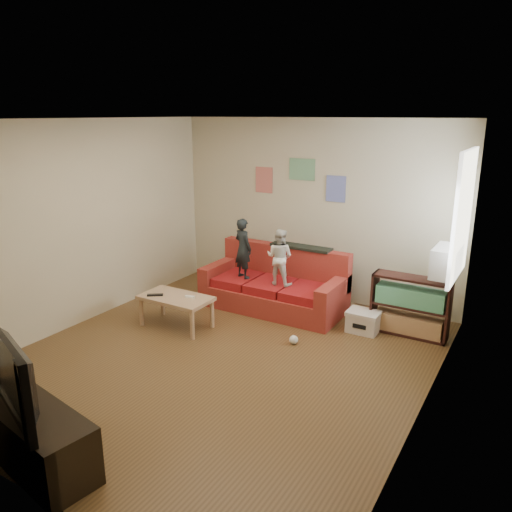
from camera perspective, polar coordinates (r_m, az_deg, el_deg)
The scene contains 17 objects.
room_shell at distance 5.46m, azimuth -4.28°, elevation 1.03°, with size 4.52×5.02×2.72m.
sofa at distance 7.32m, azimuth 2.25°, elevation -3.59°, with size 2.05×0.94×0.90m.
child_a at distance 7.23m, azimuth -1.49°, elevation 0.88°, with size 0.32×0.21×0.88m, color black.
child_b at distance 6.95m, azimuth 2.70°, elevation -0.11°, with size 0.39×0.30×0.80m, color silver.
coffee_table at distance 6.71m, azimuth -9.14°, elevation -5.06°, with size 0.95×0.52×0.43m.
remote at distance 6.76m, azimuth -11.46°, elevation -4.38°, with size 0.21×0.05×0.02m, color black.
game_controller at distance 6.60m, azimuth -7.55°, elevation -4.66°, with size 0.13×0.04×0.03m, color white.
bookshelf at distance 6.71m, azimuth 17.17°, elevation -5.81°, with size 0.97×0.29×0.77m.
window at distance 6.13m, azimuth 22.54°, elevation 4.27°, with size 0.04×1.08×1.48m, color white.
ac_unit at distance 6.27m, azimuth 20.93°, elevation -0.59°, with size 0.28×0.55×0.35m, color #B7B2A3.
artwork_left at distance 7.90m, azimuth 0.93°, elevation 8.68°, with size 0.30×0.01×0.40m, color #D87266.
artwork_center at distance 7.58m, azimuth 5.27°, elevation 9.83°, with size 0.42×0.01×0.32m, color #72B27F.
artwork_right at distance 7.39m, azimuth 9.10°, elevation 7.59°, with size 0.30×0.01×0.38m, color #727FCC.
file_box at distance 6.70m, azimuth 12.15°, elevation -7.31°, with size 0.41×0.31×0.29m.
tv_stand at distance 4.66m, azimuth -24.19°, elevation -18.15°, with size 1.33×0.44×0.50m, color black.
television at distance 4.37m, azimuth -25.07°, elevation -11.78°, with size 1.15×0.15×0.66m, color black.
tissue at distance 6.28m, azimuth 4.33°, elevation -9.53°, with size 0.11×0.11×0.11m, color silver.
Camera 1 is at (3.03, -4.32, 2.76)m, focal length 35.00 mm.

